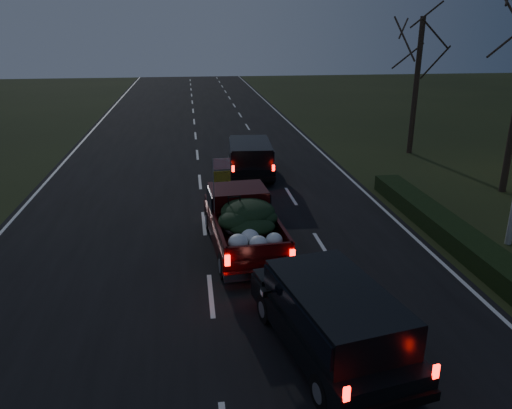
{
  "coord_description": "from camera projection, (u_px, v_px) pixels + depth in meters",
  "views": [
    {
      "loc": [
        -0.35,
        -11.28,
        6.48
      ],
      "look_at": [
        1.58,
        3.12,
        1.3
      ],
      "focal_mm": 35.0,
      "sensor_mm": 36.0,
      "label": 1
    }
  ],
  "objects": [
    {
      "name": "bare_tree_far",
      "position": [
        420.0,
        53.0,
        25.51
      ],
      "size": [
        3.6,
        3.6,
        7.0
      ],
      "color": "black",
      "rests_on": "ground"
    },
    {
      "name": "hedge_row",
      "position": [
        443.0,
        226.0,
        16.43
      ],
      "size": [
        1.0,
        10.0,
        0.6
      ],
      "primitive_type": "cube",
      "color": "black",
      "rests_on": "ground"
    },
    {
      "name": "rear_suv",
      "position": [
        333.0,
        314.0,
        10.12
      ],
      "size": [
        2.76,
        4.85,
        1.31
      ],
      "rotation": [
        0.0,
        0.0,
        0.2
      ],
      "color": "black",
      "rests_on": "ground"
    },
    {
      "name": "pickup_truck",
      "position": [
        243.0,
        219.0,
        15.16
      ],
      "size": [
        2.22,
        5.05,
        2.59
      ],
      "rotation": [
        0.0,
        0.0,
        0.07
      ],
      "color": "#350708",
      "rests_on": "ground"
    },
    {
      "name": "ground",
      "position": [
        211.0,
        296.0,
        12.75
      ],
      "size": [
        120.0,
        120.0,
        0.0
      ],
      "primitive_type": "plane",
      "color": "black",
      "rests_on": "ground"
    },
    {
      "name": "road_asphalt",
      "position": [
        211.0,
        295.0,
        12.75
      ],
      "size": [
        14.0,
        120.0,
        0.02
      ],
      "primitive_type": "cube",
      "color": "black",
      "rests_on": "ground"
    },
    {
      "name": "lead_suv",
      "position": [
        250.0,
        155.0,
        22.71
      ],
      "size": [
        2.14,
        4.59,
        1.29
      ],
      "rotation": [
        0.0,
        0.0,
        -0.06
      ],
      "color": "black",
      "rests_on": "ground"
    }
  ]
}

